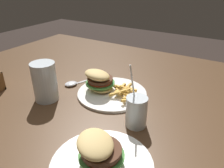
{
  "coord_description": "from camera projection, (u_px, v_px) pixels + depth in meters",
  "views": [
    {
      "loc": [
        -0.49,
        0.63,
        1.16
      ],
      "look_at": [
        -0.08,
        -0.04,
        0.76
      ],
      "focal_mm": 35.0,
      "sensor_mm": 36.0,
      "label": 1
    }
  ],
  "objects": [
    {
      "name": "meal_plate_near",
      "position": [
        106.0,
        86.0,
        0.9
      ],
      "size": [
        0.28,
        0.28,
        0.11
      ],
      "color": "white",
      "rests_on": "dining_table"
    },
    {
      "name": "juice_glass",
      "position": [
        136.0,
        113.0,
        0.7
      ],
      "size": [
        0.07,
        0.07,
        0.21
      ],
      "color": "silver",
      "rests_on": "dining_table"
    },
    {
      "name": "meal_plate_far",
      "position": [
        100.0,
        158.0,
        0.55
      ],
      "size": [
        0.27,
        0.27,
        0.1
      ],
      "color": "white",
      "rests_on": "dining_table"
    },
    {
      "name": "dining_table",
      "position": [
        91.0,
        111.0,
        0.95
      ],
      "size": [
        1.62,
        1.34,
        0.71
      ],
      "color": "#4C331E",
      "rests_on": "ground_plane"
    },
    {
      "name": "beer_glass",
      "position": [
        45.0,
        83.0,
        0.84
      ],
      "size": [
        0.09,
        0.09,
        0.15
      ],
      "color": "silver",
      "rests_on": "dining_table"
    },
    {
      "name": "spoon",
      "position": [
        72.0,
        83.0,
        0.98
      ],
      "size": [
        0.1,
        0.17,
        0.02
      ],
      "rotation": [
        0.0,
        0.0,
        1.16
      ],
      "color": "silver",
      "rests_on": "dining_table"
    }
  ]
}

